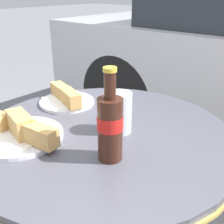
{
  "coord_description": "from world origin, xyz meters",
  "views": [
    {
      "loc": [
        0.51,
        -0.55,
        1.17
      ],
      "look_at": [
        0.0,
        0.04,
        0.82
      ],
      "focal_mm": 45.0,
      "sensor_mm": 36.0,
      "label": 1
    }
  ],
  "objects_px": {
    "lunch_plate_near": "(66,98)",
    "drinking_glass": "(120,114)",
    "lunch_plate_far": "(19,131)",
    "cola_bottle_left": "(110,125)",
    "bistro_table": "(104,175)"
  },
  "relations": [
    {
      "from": "cola_bottle_left",
      "to": "drinking_glass",
      "type": "relative_size",
      "value": 1.94
    },
    {
      "from": "drinking_glass",
      "to": "lunch_plate_far",
      "type": "height_order",
      "value": "drinking_glass"
    },
    {
      "from": "bistro_table",
      "to": "drinking_glass",
      "type": "bearing_deg",
      "value": 41.95
    },
    {
      "from": "lunch_plate_near",
      "to": "drinking_glass",
      "type": "bearing_deg",
      "value": -7.09
    },
    {
      "from": "lunch_plate_near",
      "to": "cola_bottle_left",
      "type": "bearing_deg",
      "value": -24.22
    },
    {
      "from": "cola_bottle_left",
      "to": "bistro_table",
      "type": "bearing_deg",
      "value": 139.64
    },
    {
      "from": "cola_bottle_left",
      "to": "lunch_plate_far",
      "type": "height_order",
      "value": "cola_bottle_left"
    },
    {
      "from": "bistro_table",
      "to": "cola_bottle_left",
      "type": "bearing_deg",
      "value": -40.36
    },
    {
      "from": "lunch_plate_near",
      "to": "lunch_plate_far",
      "type": "height_order",
      "value": "lunch_plate_far"
    },
    {
      "from": "cola_bottle_left",
      "to": "drinking_glass",
      "type": "distance_m",
      "value": 0.15
    },
    {
      "from": "drinking_glass",
      "to": "bistro_table",
      "type": "bearing_deg",
      "value": -138.05
    },
    {
      "from": "lunch_plate_near",
      "to": "lunch_plate_far",
      "type": "distance_m",
      "value": 0.28
    },
    {
      "from": "drinking_glass",
      "to": "lunch_plate_far",
      "type": "relative_size",
      "value": 0.41
    },
    {
      "from": "drinking_glass",
      "to": "lunch_plate_far",
      "type": "xyz_separation_m",
      "value": [
        -0.19,
        -0.22,
        -0.03
      ]
    },
    {
      "from": "drinking_glass",
      "to": "lunch_plate_near",
      "type": "bearing_deg",
      "value": 172.91
    }
  ]
}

